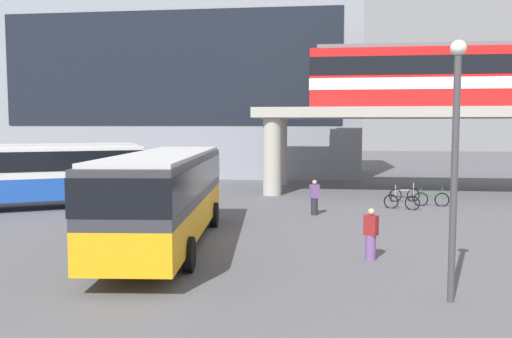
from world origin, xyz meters
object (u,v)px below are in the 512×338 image
Objects in this scene: bus_secondary at (28,169)px; bicycle_green at (431,199)px; bus_main at (166,189)px; bicycle_silver at (404,195)px; pedestrian_waiting_near_stop at (314,199)px; station_building at (186,84)px; bicycle_black at (402,202)px; train at (481,76)px; pedestrian_walking_across at (371,236)px.

bicycle_green is at bearing 9.38° from bus_secondary.
bicycle_silver is (9.83, 11.97, -1.63)m from bus_main.
pedestrian_waiting_near_stop is (-4.86, -4.98, 0.41)m from bicycle_silver.
station_building is 25.29m from bicycle_black.
bus_secondary is 20.47m from bicycle_green.
bus_secondary is at bearing -170.62° from bicycle_green.
bus_secondary is at bearing 179.65° from pedestrian_waiting_near_stop.
train is 12.77× the size of pedestrian_waiting_near_stop.
bicycle_black is 10.51m from pedestrian_walking_across.
bicycle_black is 0.94× the size of bicycle_green.
bicycle_silver is 6.97m from pedestrian_waiting_near_stop.
station_building is 17.03× the size of bicycle_silver.
bicycle_black is at bearing -101.54° from bicycle_silver.
bus_main reaches higher than pedestrian_walking_across.
train is 11.46m from bicycle_black.
pedestrian_walking_across is at bearing -8.42° from bus_main.
bus_secondary reaches higher than bicycle_green.
bus_main is at bearing -132.31° from train.
pedestrian_waiting_near_stop is (11.39, -20.58, -7.04)m from station_building.
station_building is 18.05× the size of pedestrian_waiting_near_stop.
station_building is at bearing 130.49° from bicycle_black.
station_building is 24.56m from pedestrian_waiting_near_stop.
bicycle_silver is at bearing 76.74° from pedestrian_walking_across.
station_building is 1.41× the size of train.
station_building is 17.56× the size of bicycle_black.
train is 15.17m from pedestrian_waiting_near_stop.
bicycle_silver is at bearing 78.46° from bicycle_black.
station_building reaches higher than bus_main.
bicycle_black is 4.85m from pedestrian_waiting_near_stop.
train is at bearing 64.87° from pedestrian_walking_across.
bicycle_green is 1.10× the size of pedestrian_waiting_near_stop.
pedestrian_waiting_near_stop is (-1.81, 7.99, 0.02)m from pedestrian_walking_across.
pedestrian_walking_across is at bearing -103.72° from bicycle_black.
bicycle_silver is (-5.12, -4.46, -6.84)m from train.
bus_secondary is 6.81× the size of pedestrian_walking_across.
bus_main is at bearing 171.58° from pedestrian_walking_across.
bicycle_green is at bearing 35.64° from bicycle_black.
station_building is 28.90m from bus_main.
pedestrian_waiting_near_stop is (-9.99, -9.44, -6.43)m from train.
bus_main is (-14.96, -16.43, -5.21)m from train.
bicycle_green is (-4.01, -6.03, -6.84)m from train.
station_building reaches higher than pedestrian_waiting_near_stop.
train reaches higher than bus_main.
train is 12.04× the size of bicycle_silver.
station_building reaches higher than bicycle_silver.
station_building is at bearing 136.18° from bicycle_silver.
bicycle_black is at bearing 76.28° from pedestrian_walking_across.
bus_secondary is at bearing -97.68° from station_building.
train reaches higher than bicycle_green.
bicycle_green is at bearing 29.72° from pedestrian_waiting_near_stop.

